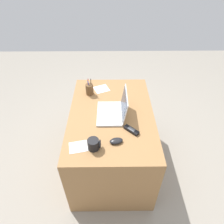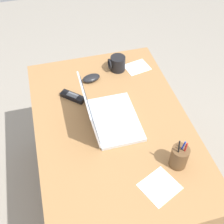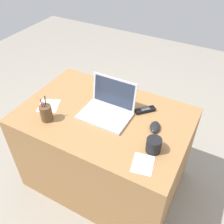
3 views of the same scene
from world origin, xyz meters
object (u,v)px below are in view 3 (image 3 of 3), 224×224
object	(u,v)px
computer_mouse	(155,127)
pen_holder	(46,113)
cordless_phone	(145,110)
coffee_mug_white	(154,145)
laptop	(108,108)

from	to	relation	value
computer_mouse	pen_holder	distance (m)	0.72
computer_mouse	cordless_phone	bearing A→B (deg)	119.85
computer_mouse	coffee_mug_white	xyz separation A→B (m)	(0.06, -0.17, 0.03)
cordless_phone	pen_holder	world-z (taller)	pen_holder
laptop	coffee_mug_white	world-z (taller)	laptop
coffee_mug_white	pen_holder	size ratio (longest dim) A/B	0.56
laptop	cordless_phone	distance (m)	0.26
computer_mouse	pen_holder	bearing A→B (deg)	-171.86
laptop	cordless_phone	bearing A→B (deg)	33.11
coffee_mug_white	pen_holder	bearing A→B (deg)	-173.34
laptop	cordless_phone	world-z (taller)	laptop
computer_mouse	coffee_mug_white	world-z (taller)	coffee_mug_white
computer_mouse	cordless_phone	distance (m)	0.18
cordless_phone	computer_mouse	bearing A→B (deg)	-47.11
computer_mouse	cordless_phone	world-z (taller)	computer_mouse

